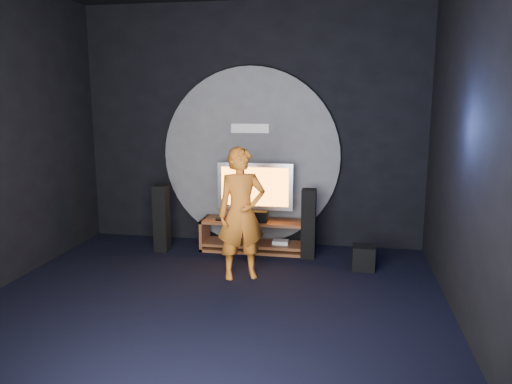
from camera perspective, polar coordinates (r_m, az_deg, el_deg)
floor at (r=5.36m, az=-5.61°, el=-13.11°), size 5.00×5.00×0.00m
back_wall at (r=7.34m, az=-0.53°, el=7.57°), size 5.00×0.04×3.50m
front_wall at (r=2.62m, az=-21.29°, el=0.89°), size 5.00×0.04×3.50m
right_wall at (r=4.86m, az=23.78°, el=4.97°), size 0.04×5.00×3.50m
wall_disc_panel at (r=7.33m, az=-0.61°, el=4.04°), size 2.60×0.11×2.60m
media_console at (r=7.14m, az=-0.15°, el=-5.21°), size 1.50×0.45×0.45m
tv at (r=7.05m, az=-0.11°, el=0.39°), size 1.08×0.22×0.81m
center_speaker at (r=6.97m, az=-0.34°, el=-2.80°), size 0.40×0.15×0.15m
remote at (r=7.05m, az=-3.89°, el=-3.20°), size 0.18×0.05×0.02m
tower_speaker_left at (r=7.19m, az=-10.73°, el=-2.98°), size 0.19×0.21×0.95m
tower_speaker_right at (r=6.82m, az=6.02°, el=-3.61°), size 0.19×0.21×0.95m
subwoofer at (r=6.55m, az=12.19°, el=-7.34°), size 0.28×0.28×0.31m
player at (r=5.96m, az=-1.67°, el=-2.48°), size 0.68×0.58×1.59m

